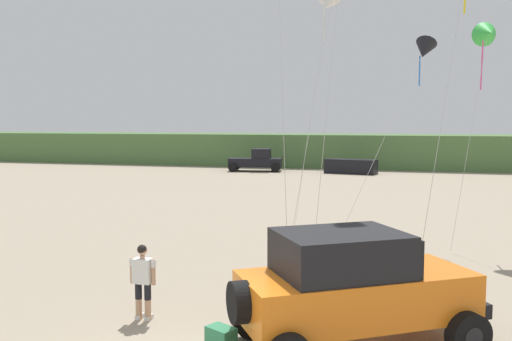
{
  "coord_description": "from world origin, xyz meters",
  "views": [
    {
      "loc": [
        3.58,
        -8.35,
        4.31
      ],
      "look_at": [
        0.31,
        3.23,
        3.26
      ],
      "focal_mm": 39.03,
      "sensor_mm": 36.0,
      "label": 1
    }
  ],
  "objects": [
    {
      "name": "distant_sedan",
      "position": [
        -1.37,
        38.56,
        0.6
      ],
      "size": [
        4.43,
        2.41,
        1.2
      ],
      "primitive_type": "cube",
      "rotation": [
        0.0,
        0.0,
        -0.18
      ],
      "color": "black",
      "rests_on": "ground_plane"
    },
    {
      "name": "distant_pickup",
      "position": [
        -9.58,
        38.55,
        0.94
      ],
      "size": [
        4.86,
        3.08,
        1.98
      ],
      "color": "black",
      "rests_on": "ground_plane"
    },
    {
      "name": "kite_pink_ribbon",
      "position": [
        3.9,
        12.97,
        6.9
      ],
      "size": [
        3.29,
        5.69,
        7.39
      ],
      "color": "black",
      "rests_on": "ground_plane"
    },
    {
      "name": "kite_black_sled",
      "position": [
        5.93,
        12.15,
        7.27
      ],
      "size": [
        1.65,
        1.92,
        7.78
      ],
      "color": "green",
      "rests_on": "ground_plane"
    },
    {
      "name": "jeep",
      "position": [
        2.56,
        2.08,
        1.2
      ],
      "size": [
        4.95,
        4.35,
        2.26
      ],
      "color": "orange",
      "rests_on": "ground_plane"
    },
    {
      "name": "person_watching",
      "position": [
        -2.0,
        2.35,
        0.94
      ],
      "size": [
        0.62,
        0.3,
        1.67
      ],
      "color": "tan",
      "rests_on": "ground_plane"
    },
    {
      "name": "kite_white_parafoil",
      "position": [
        -0.07,
        15.76,
        9.4
      ],
      "size": [
        1.12,
        5.82,
        10.07
      ],
      "color": "white",
      "rests_on": "ground_plane"
    },
    {
      "name": "cooler_box",
      "position": [
        0.12,
        1.44,
        0.19
      ],
      "size": [
        0.66,
        0.58,
        0.38
      ],
      "primitive_type": "cube",
      "rotation": [
        0.0,
        0.0,
        -0.47
      ],
      "color": "#2D7F51",
      "rests_on": "ground_plane"
    },
    {
      "name": "dune_ridge",
      "position": [
        -4.67,
        46.35,
        1.56
      ],
      "size": [
        90.0,
        8.27,
        3.11
      ],
      "primitive_type": "cube",
      "color": "#4C703D",
      "rests_on": "ground_plane"
    }
  ]
}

